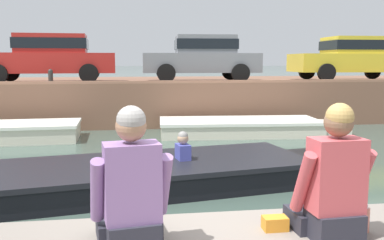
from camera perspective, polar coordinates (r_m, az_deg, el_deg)
ground_plane at (r=8.56m, az=-3.25°, el=-6.34°), size 400.00×400.00×0.00m
far_quay_wall at (r=16.25m, az=-5.66°, el=2.90°), size 60.00×6.00×1.42m
far_wall_coping at (r=13.33m, az=-5.16°, el=5.07°), size 60.00×0.24×0.08m
boat_moored_central_cream at (r=12.43m, az=7.30°, el=-0.93°), size 5.51×2.08×0.44m
motorboat_passing at (r=7.21m, az=-5.82°, el=-7.26°), size 7.24×2.94×0.92m
car_left_inner_red at (r=14.84m, az=-18.51°, el=8.10°), size 4.42×2.08×1.54m
car_centre_grey at (r=14.80m, az=1.37°, el=8.49°), size 3.98×2.14×1.54m
car_right_inner_yellow at (r=16.64m, az=20.74°, el=7.92°), size 4.31×2.05×1.54m
mooring_bollard_mid at (r=13.65m, az=-18.34°, el=5.61°), size 0.15×0.15×0.45m
person_seated_left at (r=2.91m, az=-8.09°, el=-9.67°), size 0.57×0.57×0.96m
person_seated_right at (r=3.20m, az=18.20°, el=-8.36°), size 0.54×0.54×0.96m
bottle_drink at (r=3.45m, az=22.08°, el=-12.18°), size 0.06×0.06×0.20m
snack_bag at (r=3.32m, az=11.00°, el=-13.37°), size 0.18×0.12×0.10m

